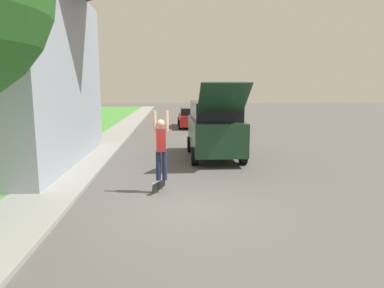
% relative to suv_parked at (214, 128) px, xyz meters
% --- Properties ---
extents(ground_plane, '(120.00, 120.00, 0.00)m').
position_rel_suv_parked_xyz_m(ground_plane, '(-1.50, -6.02, -1.24)').
color(ground_plane, '#54514F').
extents(sidewalk, '(1.80, 80.00, 0.10)m').
position_rel_suv_parked_xyz_m(sidewalk, '(-5.10, -0.02, -1.19)').
color(sidewalk, gray).
rests_on(sidewalk, ground_plane).
extents(suv_parked, '(2.05, 5.19, 3.01)m').
position_rel_suv_parked_xyz_m(suv_parked, '(0.00, 0.00, 0.00)').
color(suv_parked, '#193823').
rests_on(suv_parked, ground_plane).
extents(car_down_street, '(1.96, 4.42, 1.44)m').
position_rel_suv_parked_xyz_m(car_down_street, '(-0.21, 11.37, -0.54)').
color(car_down_street, maroon).
rests_on(car_down_street, ground_plane).
extents(skateboarder, '(0.41, 0.22, 1.87)m').
position_rel_suv_parked_xyz_m(skateboarder, '(-2.05, -4.75, 0.08)').
color(skateboarder, '#192347').
rests_on(skateboarder, ground_plane).
extents(skateboard, '(0.35, 0.74, 0.26)m').
position_rel_suv_parked_xyz_m(skateboard, '(-2.14, -4.65, -1.06)').
color(skateboard, black).
rests_on(skateboard, ground_plane).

